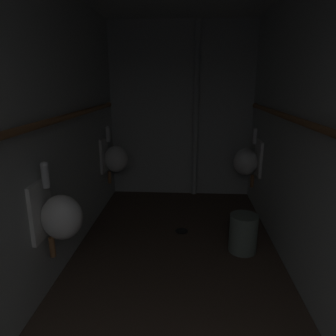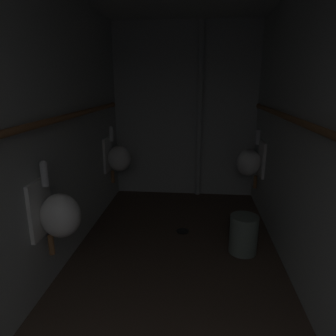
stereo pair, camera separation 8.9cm
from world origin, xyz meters
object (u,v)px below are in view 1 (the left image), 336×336
Objects in this scene: urinal_left_mid at (59,216)px; waste_bin at (243,233)px; urinal_left_far at (114,158)px; urinal_right_mid at (247,161)px; floor_drain at (182,231)px; standpipe_back_wall at (196,113)px.

urinal_left_mid reaches higher than waste_bin.
waste_bin is (1.49, -1.05, -0.47)m from urinal_left_far.
floor_drain is (-0.80, -0.64, -0.65)m from urinal_right_mid.
floor_drain is (0.89, 1.08, -0.65)m from urinal_left_mid.
floor_drain is 0.73m from waste_bin.
urinal_right_mid is 5.39× the size of floor_drain.
urinal_left_far is at bearing 178.52° from urinal_right_mid.
urinal_left_mid is at bearing -129.58° from floor_drain.
urinal_left_mid is 1.54m from floor_drain.
urinal_left_mid is at bearing -115.32° from standpipe_back_wall.
standpipe_back_wall is at bearing 23.30° from urinal_left_far.
standpipe_back_wall is (-0.64, 0.49, 0.54)m from urinal_right_mid.
urinal_left_mid is 1.00× the size of urinal_left_far.
standpipe_back_wall reaches higher than urinal_right_mid.
urinal_left_mid is 2.50m from standpipe_back_wall.
urinal_right_mid is (1.69, 1.72, 0.00)m from urinal_left_mid.
urinal_right_mid reaches higher than floor_drain.
urinal_right_mid is 1.21m from floor_drain.
standpipe_back_wall is at bearing 142.34° from urinal_right_mid.
standpipe_back_wall is at bearing 106.52° from waste_bin.
urinal_left_far is (0.00, 1.76, 0.00)m from urinal_left_mid.
urinal_left_far is 1.00× the size of urinal_right_mid.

